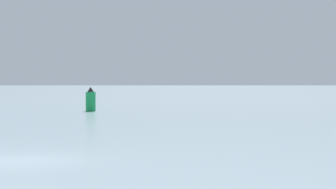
{
  "coord_description": "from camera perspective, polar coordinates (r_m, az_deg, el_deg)",
  "views": [
    {
      "loc": [
        8.73,
        -16.88,
        2.67
      ],
      "look_at": [
        1.18,
        19.25,
        1.94
      ],
      "focal_mm": 57.01,
      "sensor_mm": 36.0,
      "label": 1
    }
  ],
  "objects": [
    {
      "name": "ground_plane",
      "position": [
        19.19,
        -15.5,
        -6.9
      ],
      "size": [
        4000.0,
        4000.0,
        0.0
      ],
      "primitive_type": "plane",
      "color": "gray"
    },
    {
      "name": "channel_buoy",
      "position": [
        52.62,
        -8.27,
        -0.61
      ],
      "size": [
        0.96,
        0.96,
        2.38
      ],
      "color": "#19994C",
      "rests_on": "ground_plane"
    }
  ]
}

